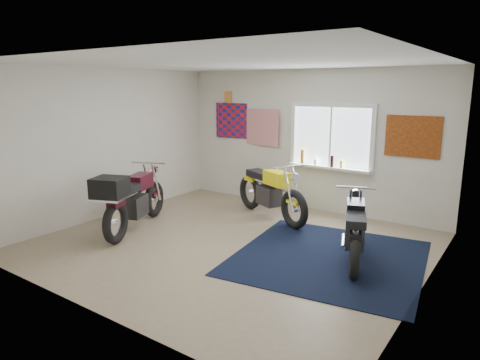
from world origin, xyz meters
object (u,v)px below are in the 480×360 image
Objects in this scene: maroon_tourer at (131,199)px; yellow_triumph at (270,193)px; black_chrome_bike at (354,231)px; navy_rug at (329,257)px.

yellow_triumph is at bearing -58.56° from maroon_tourer.
yellow_triumph reaches higher than black_chrome_bike.
maroon_tourer is at bearing -165.23° from navy_rug.
yellow_triumph is 0.97× the size of maroon_tourer.
black_chrome_bike is 3.58m from maroon_tourer.
yellow_triumph is at bearing 41.63° from black_chrome_bike.
black_chrome_bike is at bearing 26.03° from navy_rug.
maroon_tourer reaches higher than yellow_triumph.
maroon_tourer is at bearing -101.53° from yellow_triumph.
maroon_tourer is at bearing 84.90° from black_chrome_bike.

